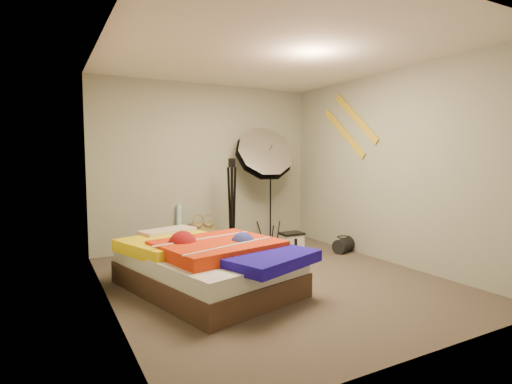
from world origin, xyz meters
TOP-DOWN VIEW (x-y plane):
  - floor at (0.00, 0.00)m, footprint 4.00×4.00m
  - ceiling at (0.00, 0.00)m, footprint 4.00×4.00m
  - wall_back at (0.00, 2.00)m, footprint 3.50×0.00m
  - wall_front at (0.00, -2.00)m, footprint 3.50×0.00m
  - wall_left at (-1.75, 0.00)m, footprint 0.00×4.00m
  - wall_right at (1.75, 0.00)m, footprint 0.00×4.00m
  - tote_bag at (-0.14, 1.90)m, footprint 0.39×0.19m
  - wrapping_roll at (-0.50, 1.90)m, footprint 0.15×0.21m
  - camera_case at (0.82, 0.87)m, footprint 0.30×0.22m
  - duffel_bag at (1.58, 0.63)m, footprint 0.39×0.31m
  - wall_stripe_upper at (1.73, 0.60)m, footprint 0.02×0.91m
  - wall_stripe_lower at (1.73, 0.85)m, footprint 0.02×0.91m
  - bed at (-0.78, 0.05)m, footprint 1.75×2.16m
  - photo_umbrella at (0.82, 1.68)m, footprint 1.21×0.95m
  - camera_tripod at (0.14, 1.42)m, footprint 0.08×0.08m

SIDE VIEW (x-z plane):
  - floor at x=0.00m, z-range 0.00..0.00m
  - duffel_bag at x=1.58m, z-range 0.00..0.21m
  - camera_case at x=0.82m, z-range 0.00..0.30m
  - tote_bag at x=-0.14m, z-range -0.01..0.39m
  - bed at x=-0.78m, z-range 0.00..0.54m
  - wrapping_roll at x=-0.50m, z-range 0.00..0.68m
  - camera_tripod at x=0.14m, z-range 0.10..1.47m
  - wall_back at x=0.00m, z-range -0.50..3.00m
  - wall_front at x=0.00m, z-range -0.50..3.00m
  - wall_left at x=-1.75m, z-range -0.75..3.25m
  - wall_right at x=1.75m, z-range -0.75..3.25m
  - photo_umbrella at x=0.82m, z-range 0.43..2.39m
  - wall_stripe_lower at x=1.73m, z-range 1.36..2.14m
  - wall_stripe_upper at x=1.73m, z-range 1.56..2.34m
  - ceiling at x=0.00m, z-range 2.50..2.50m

